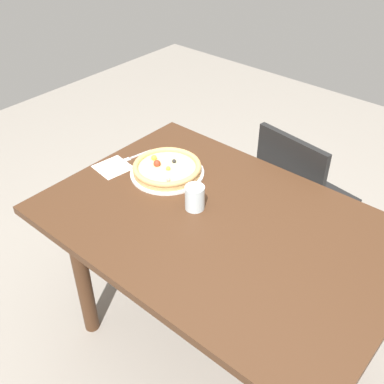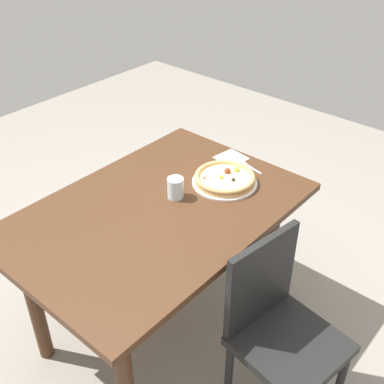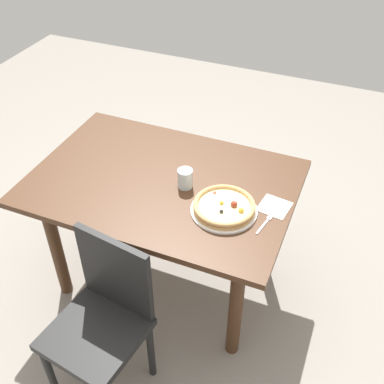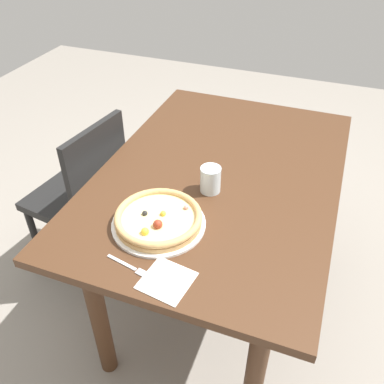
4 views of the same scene
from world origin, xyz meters
name	(u,v)px [view 2 (image 2 of 4)]	position (x,y,z in m)	size (l,w,h in m)	color
ground_plane	(163,323)	(0.00, 0.00, 0.00)	(6.00, 6.00, 0.00)	gray
dining_table	(158,229)	(0.00, 0.00, 0.66)	(1.35, 0.92, 0.77)	#472B19
chair_near	(279,328)	(0.01, -0.68, 0.48)	(0.45, 0.45, 0.88)	black
plate	(225,182)	(0.37, -0.10, 0.78)	(0.32, 0.32, 0.01)	white
pizza	(225,178)	(0.37, -0.10, 0.80)	(0.30, 0.30, 0.05)	tan
fork	(248,166)	(0.58, -0.10, 0.77)	(0.05, 0.16, 0.00)	silver
drinking_glass	(176,188)	(0.13, 0.00, 0.82)	(0.08, 0.08, 0.10)	silver
napkin	(231,158)	(0.59, 0.02, 0.77)	(0.14, 0.14, 0.00)	white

